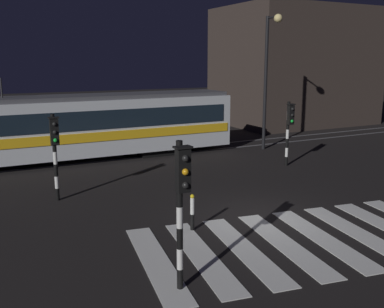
# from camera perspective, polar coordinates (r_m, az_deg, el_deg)

# --- Properties ---
(ground_plane) EXTENTS (120.00, 120.00, 0.00)m
(ground_plane) POSITION_cam_1_polar(r_m,az_deg,el_deg) (14.53, 8.55, -8.04)
(ground_plane) COLOR black
(rail_near) EXTENTS (80.00, 0.12, 0.03)m
(rail_near) POSITION_cam_1_polar(r_m,az_deg,el_deg) (23.14, -6.07, -0.36)
(rail_near) COLOR #59595E
(rail_near) RESTS_ON ground
(rail_far) EXTENTS (80.00, 0.12, 0.03)m
(rail_far) POSITION_cam_1_polar(r_m,az_deg,el_deg) (24.45, -7.27, 0.28)
(rail_far) COLOR #59595E
(rail_far) RESTS_ON ground
(crosswalk_zebra) EXTENTS (9.72, 5.90, 0.02)m
(crosswalk_zebra) POSITION_cam_1_polar(r_m,az_deg,el_deg) (12.99, 14.06, -10.72)
(crosswalk_zebra) COLOR silver
(crosswalk_zebra) RESTS_ON ground
(traffic_light_corner_far_left) EXTENTS (0.36, 0.42, 3.11)m
(traffic_light_corner_far_left) POSITION_cam_1_polar(r_m,az_deg,el_deg) (16.18, -17.19, 1.16)
(traffic_light_corner_far_left) COLOR black
(traffic_light_corner_far_left) RESTS_ON ground
(traffic_light_corner_far_right) EXTENTS (0.36, 0.42, 3.05)m
(traffic_light_corner_far_right) POSITION_cam_1_polar(r_m,az_deg,el_deg) (21.20, 12.36, 3.77)
(traffic_light_corner_far_right) COLOR black
(traffic_light_corner_far_right) RESTS_ON ground
(traffic_light_corner_near_left) EXTENTS (0.36, 0.42, 3.32)m
(traffic_light_corner_near_left) POSITION_cam_1_polar(r_m,az_deg,el_deg) (9.30, -1.37, -5.22)
(traffic_light_corner_near_left) COLOR black
(traffic_light_corner_near_left) RESTS_ON ground
(street_lamp_trackside_right) EXTENTS (0.44, 1.21, 7.25)m
(street_lamp_trackside_right) POSITION_cam_1_polar(r_m,az_deg,el_deg) (24.73, 9.81, 11.02)
(street_lamp_trackside_right) COLOR black
(street_lamp_trackside_right) RESTS_ON ground
(tram) EXTENTS (17.61, 2.58, 4.15)m
(tram) POSITION_cam_1_polar(r_m,az_deg,el_deg) (22.46, -16.19, 3.36)
(tram) COLOR silver
(tram) RESTS_ON ground
(bollard_island_edge) EXTENTS (0.12, 0.12, 1.11)m
(bollard_island_edge) POSITION_cam_1_polar(r_m,az_deg,el_deg) (13.15, 0.03, -7.49)
(bollard_island_edge) COLOR black
(bollard_island_edge) RESTS_ON ground
(building_backdrop) EXTENTS (11.11, 8.00, 8.80)m
(building_backdrop) POSITION_cam_1_polar(r_m,az_deg,el_deg) (36.41, 12.97, 10.86)
(building_backdrop) COLOR #382D28
(building_backdrop) RESTS_ON ground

